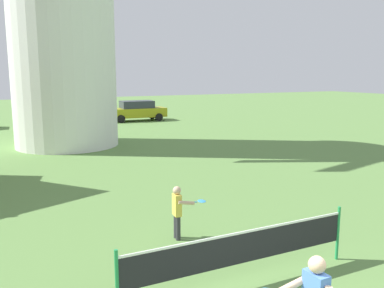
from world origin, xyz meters
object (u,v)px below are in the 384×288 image
at_px(player_far, 178,209).
at_px(parked_car_cream, 58,114).
at_px(tennis_net, 243,248).
at_px(parked_car_mustard, 137,110).

distance_m(player_far, parked_car_cream, 22.36).
xyz_separation_m(tennis_net, parked_car_mustard, (6.55, 24.96, 0.13)).
relative_size(player_far, parked_car_cream, 0.28).
relative_size(tennis_net, player_far, 3.74).
bearing_deg(player_far, tennis_net, -85.80).
bearing_deg(parked_car_mustard, tennis_net, -104.71).
distance_m(parked_car_cream, parked_car_mustard, 6.01).
xyz_separation_m(tennis_net, parked_car_cream, (0.55, 24.70, 0.13)).
height_order(tennis_net, player_far, player_far).
relative_size(tennis_net, parked_car_mustard, 1.02).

